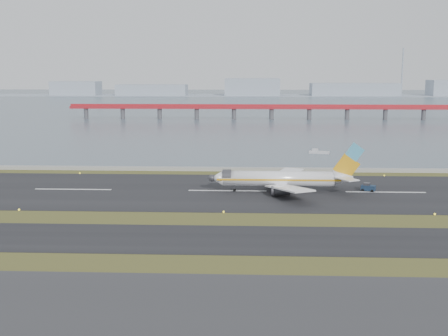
# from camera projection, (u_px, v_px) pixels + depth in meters

# --- Properties ---
(ground) EXTENTS (1000.00, 1000.00, 0.00)m
(ground) POSITION_uv_depth(u_px,v_px,m) (222.00, 222.00, 113.81)
(ground) COLOR #374518
(ground) RESTS_ON ground
(taxiway_strip) EXTENTS (1000.00, 18.00, 0.10)m
(taxiway_strip) POSITION_uv_depth(u_px,v_px,m) (219.00, 239.00, 101.98)
(taxiway_strip) COLOR black
(taxiway_strip) RESTS_ON ground
(runway_strip) EXTENTS (1000.00, 45.00, 0.10)m
(runway_strip) POSITION_uv_depth(u_px,v_px,m) (227.00, 191.00, 143.34)
(runway_strip) COLOR black
(runway_strip) RESTS_ON ground
(seawall) EXTENTS (1000.00, 2.50, 1.00)m
(seawall) POSITION_uv_depth(u_px,v_px,m) (231.00, 169.00, 172.80)
(seawall) COLOR gray
(seawall) RESTS_ON ground
(bay_water) EXTENTS (1400.00, 800.00, 1.30)m
(bay_water) POSITION_uv_depth(u_px,v_px,m) (243.00, 102.00, 566.75)
(bay_water) COLOR #4A5C69
(bay_water) RESTS_ON ground
(red_pier) EXTENTS (260.00, 5.00, 10.20)m
(red_pier) POSITION_uv_depth(u_px,v_px,m) (272.00, 108.00, 357.89)
(red_pier) COLOR #A61C25
(red_pier) RESTS_ON ground
(far_shoreline) EXTENTS (1400.00, 80.00, 60.50)m
(far_shoreline) POSITION_uv_depth(u_px,v_px,m) (255.00, 91.00, 722.69)
(far_shoreline) COLOR #939FAE
(far_shoreline) RESTS_ON ground
(airliner) EXTENTS (38.52, 32.89, 12.80)m
(airliner) POSITION_uv_depth(u_px,v_px,m) (284.00, 179.00, 141.46)
(airliner) COLOR white
(airliner) RESTS_ON ground
(pushback_tug) EXTENTS (3.94, 3.19, 2.21)m
(pushback_tug) POSITION_uv_depth(u_px,v_px,m) (368.00, 187.00, 142.79)
(pushback_tug) COLOR #16263D
(pushback_tug) RESTS_ON ground
(workboat_near) EXTENTS (7.75, 4.02, 1.80)m
(workboat_near) POSITION_uv_depth(u_px,v_px,m) (319.00, 152.00, 209.15)
(workboat_near) COLOR #B9B9BD
(workboat_near) RESTS_ON ground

